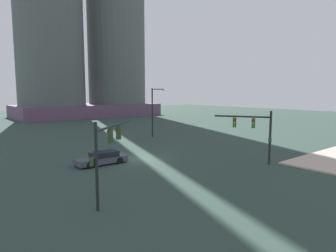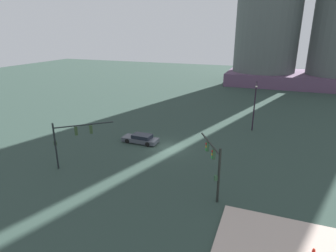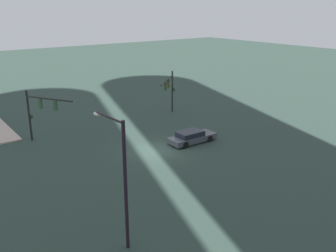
{
  "view_description": "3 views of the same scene",
  "coord_description": "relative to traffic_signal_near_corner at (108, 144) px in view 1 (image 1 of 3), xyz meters",
  "views": [
    {
      "loc": [
        -16.11,
        -25.06,
        6.95
      ],
      "look_at": [
        1.89,
        -2.74,
        3.57
      ],
      "focal_mm": 31.09,
      "sensor_mm": 36.0,
      "label": 1
    },
    {
      "loc": [
        12.33,
        -31.61,
        14.48
      ],
      "look_at": [
        0.04,
        0.54,
        2.79
      ],
      "focal_mm": 30.19,
      "sensor_mm": 36.0,
      "label": 2
    },
    {
      "loc": [
        18.39,
        26.17,
        12.89
      ],
      "look_at": [
        -2.16,
        -1.39,
        1.59
      ],
      "focal_mm": 39.11,
      "sensor_mm": 36.0,
      "label": 3
    }
  ],
  "objects": [
    {
      "name": "ground_plane",
      "position": [
        7.69,
        8.51,
        -3.64
      ],
      "size": [
        187.89,
        187.89,
        0.0
      ],
      "primitive_type": "plane",
      "color": "#2A3D35"
    },
    {
      "name": "traffic_signal_near_corner",
      "position": [
        0.0,
        0.0,
        0.0
      ],
      "size": [
        5.16,
        4.31,
        5.24
      ],
      "rotation": [
        0.0,
        0.0,
        0.72
      ],
      "color": "black",
      "rests_on": "ground"
    },
    {
      "name": "traffic_signal_opposite_side",
      "position": [
        15.67,
        -0.18,
        -0.21
      ],
      "size": [
        2.92,
        4.97,
        5.15
      ],
      "rotation": [
        0.0,
        0.0,
        2.11
      ],
      "color": "black",
      "rests_on": "ground"
    },
    {
      "name": "streetlamp_curved_arm",
      "position": [
        17.52,
        19.03,
        0.79
      ],
      "size": [
        0.43,
        2.99,
        7.47
      ],
      "rotation": [
        0.0,
        0.0,
        -1.51
      ],
      "color": "black",
      "rests_on": "ground"
    },
    {
      "name": "sedan_car_approaching",
      "position": [
        3.87,
        8.83,
        -3.07
      ],
      "size": [
        4.95,
        2.04,
        1.21
      ],
      "rotation": [
        0.0,
        0.0,
        3.11
      ],
      "color": "#424750",
      "rests_on": "ground"
    }
  ]
}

